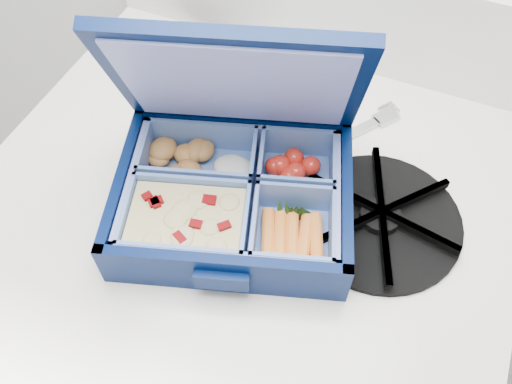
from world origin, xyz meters
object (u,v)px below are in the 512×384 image
at_px(bento_box, 234,198).
at_px(burner_grate, 381,215).
at_px(stove, 251,336).
at_px(fork, 329,144).

xyz_separation_m(bento_box, burner_grate, (0.15, 0.05, -0.02)).
relative_size(bento_box, burner_grate, 1.36).
relative_size(stove, bento_box, 3.72).
relative_size(burner_grate, fork, 0.97).
xyz_separation_m(stove, fork, (0.07, 0.10, 0.46)).
bearing_deg(stove, burner_grate, 5.63).
xyz_separation_m(bento_box, fork, (0.07, 0.13, -0.03)).
bearing_deg(burner_grate, fork, 135.69).
height_order(stove, fork, fork).
height_order(bento_box, fork, bento_box).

